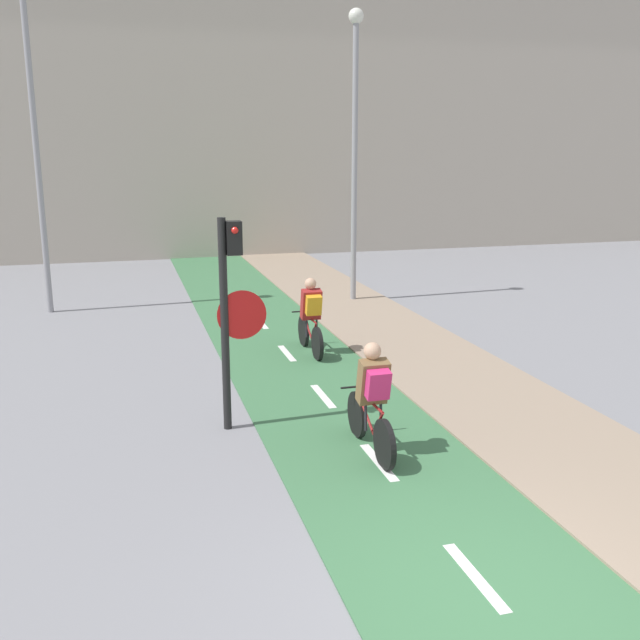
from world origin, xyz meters
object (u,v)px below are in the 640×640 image
at_px(street_lamp_far, 33,114).
at_px(street_lamp_sidewalk, 355,129).
at_px(traffic_light_pole, 230,300).
at_px(cyclist_far, 311,318).
at_px(cyclist_near, 372,401).

relative_size(street_lamp_far, street_lamp_sidewalk, 1.08).
bearing_deg(traffic_light_pole, cyclist_far, 58.90).
bearing_deg(cyclist_far, street_lamp_far, 134.53).
bearing_deg(traffic_light_pole, cyclist_near, -40.76).
height_order(street_lamp_sidewalk, cyclist_far, street_lamp_sidewalk).
distance_m(street_lamp_far, cyclist_far, 8.16).
distance_m(street_lamp_far, cyclist_near, 11.43).
bearing_deg(street_lamp_sidewalk, street_lamp_far, 174.58).
xyz_separation_m(cyclist_near, cyclist_far, (0.44, 4.60, -0.00)).
bearing_deg(cyclist_near, street_lamp_sidewalk, 73.20).
xyz_separation_m(street_lamp_far, cyclist_far, (5.05, -5.13, -3.84)).
distance_m(traffic_light_pole, street_lamp_sidewalk, 9.15).
bearing_deg(cyclist_near, traffic_light_pole, 139.24).
xyz_separation_m(street_lamp_far, street_lamp_sidewalk, (7.34, -0.70, -0.28)).
distance_m(traffic_light_pole, cyclist_near, 2.31).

